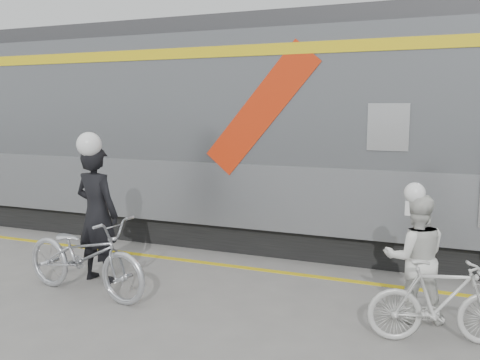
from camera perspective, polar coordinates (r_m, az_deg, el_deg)
The scene contains 9 objects.
ground at distance 6.40m, azimuth -6.81°, elevation -15.30°, with size 90.00×90.00×0.00m, color slate.
train at distance 9.39m, azimuth 16.02°, elevation 4.88°, with size 24.00×3.17×4.10m.
safety_strip at distance 8.22m, azimuth 0.52°, elevation -9.81°, with size 24.00×0.12×0.01m, color gold.
man at distance 7.69m, azimuth -15.77°, elevation -3.69°, with size 0.73×0.48×2.01m, color black.
bicycle_left at distance 7.26m, azimuth -17.04°, elevation -8.11°, with size 0.73×2.10×1.10m, color #B7BAC0.
woman at distance 6.45m, azimuth 19.08°, elevation -8.28°, with size 0.74×0.58×1.53m, color silver.
bicycle_right at distance 6.01m, azimuth 21.58°, elevation -12.63°, with size 0.44×1.54×0.93m, color #BABAB6.
helmet_man at distance 7.54m, azimuth -16.11°, elevation 5.10°, with size 0.35×0.35×0.35m, color white.
helmet_woman at distance 6.26m, azimuth 19.46°, elevation -0.45°, with size 0.24×0.24×0.24m, color white.
Camera 1 is at (2.86, -5.13, 2.54)m, focal length 38.00 mm.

